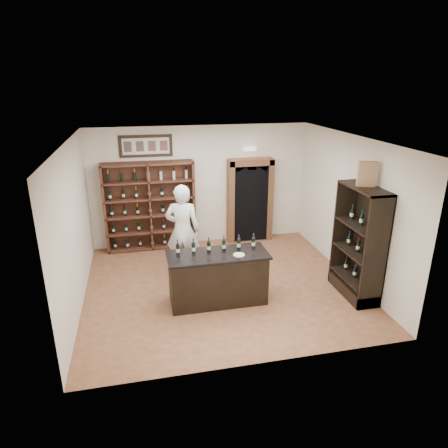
# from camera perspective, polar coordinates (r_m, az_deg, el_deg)

# --- Properties ---
(floor) EXTENTS (5.50, 5.50, 0.00)m
(floor) POSITION_cam_1_polar(r_m,az_deg,el_deg) (8.41, -0.36, -8.72)
(floor) COLOR #99623D
(floor) RESTS_ON ground
(ceiling) EXTENTS (5.50, 5.50, 0.00)m
(ceiling) POSITION_cam_1_polar(r_m,az_deg,el_deg) (7.45, -0.41, 11.95)
(ceiling) COLOR white
(ceiling) RESTS_ON wall_back
(wall_back) EXTENTS (5.50, 0.04, 3.00)m
(wall_back) POSITION_cam_1_polar(r_m,az_deg,el_deg) (10.16, -3.35, 5.48)
(wall_back) COLOR white
(wall_back) RESTS_ON ground
(wall_left) EXTENTS (0.04, 5.00, 3.00)m
(wall_left) POSITION_cam_1_polar(r_m,az_deg,el_deg) (7.75, -20.69, -0.52)
(wall_left) COLOR white
(wall_left) RESTS_ON ground
(wall_right) EXTENTS (0.04, 5.00, 3.00)m
(wall_right) POSITION_cam_1_polar(r_m,az_deg,el_deg) (8.77, 17.49, 2.20)
(wall_right) COLOR white
(wall_right) RESTS_ON ground
(wine_shelf) EXTENTS (2.20, 0.38, 2.20)m
(wine_shelf) POSITION_cam_1_polar(r_m,az_deg,el_deg) (9.99, -10.53, 2.54)
(wine_shelf) COLOR #522B1C
(wine_shelf) RESTS_ON ground
(framed_picture) EXTENTS (1.25, 0.04, 0.52)m
(framed_picture) POSITION_cam_1_polar(r_m,az_deg,el_deg) (9.80, -11.10, 10.88)
(framed_picture) COLOR black
(framed_picture) RESTS_ON wall_back
(arched_doorway) EXTENTS (1.17, 0.35, 2.17)m
(arched_doorway) POSITION_cam_1_polar(r_m,az_deg,el_deg) (10.36, 3.70, 3.69)
(arched_doorway) COLOR black
(arched_doorway) RESTS_ON ground
(emergency_light) EXTENTS (0.30, 0.10, 0.10)m
(emergency_light) POSITION_cam_1_polar(r_m,az_deg,el_deg) (10.16, 3.72, 10.67)
(emergency_light) COLOR white
(emergency_light) RESTS_ON wall_back
(tasting_counter) EXTENTS (1.88, 0.78, 1.00)m
(tasting_counter) POSITION_cam_1_polar(r_m,az_deg,el_deg) (7.63, -0.89, -7.74)
(tasting_counter) COLOR black
(tasting_counter) RESTS_ON ground
(counter_bottle_0) EXTENTS (0.07, 0.07, 0.30)m
(counter_bottle_0) POSITION_cam_1_polar(r_m,az_deg,el_deg) (7.37, -6.60, -3.63)
(counter_bottle_0) COLOR black
(counter_bottle_0) RESTS_ON tasting_counter
(counter_bottle_1) EXTENTS (0.07, 0.07, 0.30)m
(counter_bottle_1) POSITION_cam_1_polar(r_m,az_deg,el_deg) (7.40, -4.38, -3.45)
(counter_bottle_1) COLOR black
(counter_bottle_1) RESTS_ON tasting_counter
(counter_bottle_2) EXTENTS (0.07, 0.07, 0.30)m
(counter_bottle_2) POSITION_cam_1_polar(r_m,az_deg,el_deg) (7.44, -2.18, -3.26)
(counter_bottle_2) COLOR black
(counter_bottle_2) RESTS_ON tasting_counter
(counter_bottle_3) EXTENTS (0.07, 0.07, 0.30)m
(counter_bottle_3) POSITION_cam_1_polar(r_m,az_deg,el_deg) (7.49, -0.01, -3.08)
(counter_bottle_3) COLOR black
(counter_bottle_3) RESTS_ON tasting_counter
(counter_bottle_4) EXTENTS (0.07, 0.07, 0.30)m
(counter_bottle_4) POSITION_cam_1_polar(r_m,az_deg,el_deg) (7.55, 2.12, -2.89)
(counter_bottle_4) COLOR black
(counter_bottle_4) RESTS_ON tasting_counter
(counter_bottle_5) EXTENTS (0.07, 0.07, 0.30)m
(counter_bottle_5) POSITION_cam_1_polar(r_m,az_deg,el_deg) (7.63, 4.22, -2.70)
(counter_bottle_5) COLOR black
(counter_bottle_5) RESTS_ON tasting_counter
(side_cabinet) EXTENTS (0.48, 1.20, 2.20)m
(side_cabinet) POSITION_cam_1_polar(r_m,az_deg,el_deg) (8.20, 18.61, -4.78)
(side_cabinet) COLOR black
(side_cabinet) RESTS_ON ground
(shopkeeper) EXTENTS (0.83, 0.65, 2.01)m
(shopkeeper) POSITION_cam_1_polar(r_m,az_deg,el_deg) (8.56, -5.93, -0.89)
(shopkeeper) COLOR white
(shopkeeper) RESTS_ON ground
(plate) EXTENTS (0.21, 0.21, 0.02)m
(plate) POSITION_cam_1_polar(r_m,az_deg,el_deg) (7.34, 2.14, -4.43)
(plate) COLOR beige
(plate) RESTS_ON tasting_counter
(wine_crate) EXTENTS (0.35, 0.23, 0.45)m
(wine_crate) POSITION_cam_1_polar(r_m,az_deg,el_deg) (7.73, 19.74, 6.75)
(wine_crate) COLOR tan
(wine_crate) RESTS_ON side_cabinet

